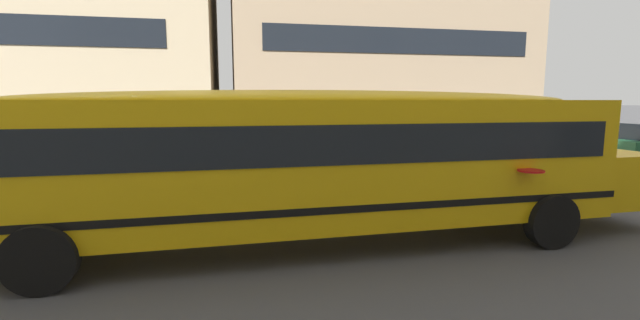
{
  "coord_description": "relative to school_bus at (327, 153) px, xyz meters",
  "views": [
    {
      "loc": [
        1.87,
        -8.78,
        2.56
      ],
      "look_at": [
        3.53,
        -0.72,
        1.41
      ],
      "focal_mm": 24.05,
      "sensor_mm": 36.0,
      "label": 1
    }
  ],
  "objects": [
    {
      "name": "lane_centreline",
      "position": [
        -3.5,
        1.44,
        -1.62
      ],
      "size": [
        110.0,
        0.16,
        0.01
      ],
      "primitive_type": "cube",
      "color": "silver",
      "rests_on": "ground_plane"
    },
    {
      "name": "school_bus",
      "position": [
        0.0,
        0.0,
        0.0
      ],
      "size": [
        12.27,
        2.91,
        2.73
      ],
      "rotation": [
        0.0,
        0.0,
        0.03
      ],
      "color": "yellow",
      "rests_on": "ground_plane"
    },
    {
      "name": "ground_plane",
      "position": [
        -3.5,
        1.44,
        -1.62
      ],
      "size": [
        400.0,
        400.0,
        0.0
      ],
      "primitive_type": "plane",
      "color": "#4C4C4F"
    },
    {
      "name": "sidewalk_far",
      "position": [
        -3.5,
        9.22,
        -1.62
      ],
      "size": [
        120.0,
        3.0,
        0.01
      ],
      "primitive_type": "cube",
      "color": "gray",
      "rests_on": "ground_plane"
    }
  ]
}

